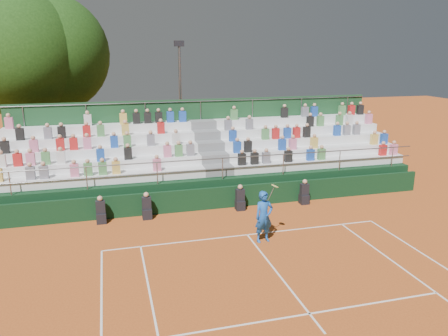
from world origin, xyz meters
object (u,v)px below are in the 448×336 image
object	(u,v)px
tree_west	(18,53)
tree_east	(49,54)
tennis_player	(264,217)
floodlight_mast	(180,92)

from	to	relation	value
tree_west	tree_east	xyz separation A→B (m)	(1.55, 1.13, -0.04)
tennis_player	tree_west	size ratio (longest dim) A/B	0.21
tennis_player	floodlight_mast	distance (m)	13.60
tree_west	tree_east	bearing A→B (deg)	36.00
floodlight_mast	tree_east	bearing A→B (deg)	168.54
tree_west	floodlight_mast	distance (m)	9.52
tennis_player	tree_east	world-z (taller)	tree_east
tennis_player	floodlight_mast	bearing A→B (deg)	93.70
tennis_player	tree_east	bearing A→B (deg)	120.09
tree_east	tree_west	bearing A→B (deg)	-144.00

